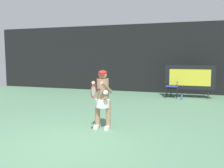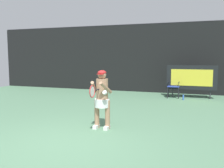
# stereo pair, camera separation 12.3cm
# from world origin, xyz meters

# --- Properties ---
(ground) EXTENTS (18.00, 22.00, 0.03)m
(ground) POSITION_xyz_m (0.00, -0.19, -0.01)
(ground) COLOR #578362
(backdrop_screen) EXTENTS (18.00, 0.12, 3.66)m
(backdrop_screen) POSITION_xyz_m (0.00, 8.50, 1.81)
(backdrop_screen) COLOR black
(backdrop_screen) RESTS_ON ground
(scoreboard) EXTENTS (2.20, 0.21, 1.50)m
(scoreboard) POSITION_xyz_m (2.47, 7.19, 0.95)
(scoreboard) COLOR black
(scoreboard) RESTS_ON ground
(umpire_chair) EXTENTS (0.52, 0.44, 1.08)m
(umpire_chair) POSITION_xyz_m (1.70, 7.01, 0.62)
(umpire_chair) COLOR black
(umpire_chair) RESTS_ON ground
(water_bottle) EXTENTS (0.07, 0.07, 0.27)m
(water_bottle) POSITION_xyz_m (2.17, 6.54, 0.12)
(water_bottle) COLOR #3C68C5
(water_bottle) RESTS_ON ground
(tennis_player) EXTENTS (0.53, 0.61, 1.54)m
(tennis_player) POSITION_xyz_m (0.35, 1.37, 0.85)
(tennis_player) COLOR white
(tennis_player) RESTS_ON ground
(tennis_racket) EXTENTS (0.03, 0.60, 0.31)m
(tennis_racket) POSITION_xyz_m (0.32, 0.83, 1.06)
(tennis_racket) COLOR black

